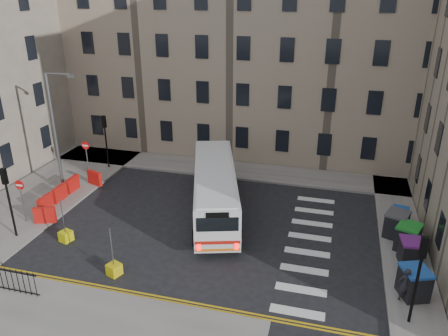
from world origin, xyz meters
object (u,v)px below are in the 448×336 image
at_px(wheelie_bin_c, 408,237).
at_px(wheelie_bin_d, 396,224).
at_px(wheelie_bin_e, 399,218).
at_px(bus, 215,188).
at_px(bollard_chevron, 114,269).
at_px(streetlamp, 55,132).
at_px(wheelie_bin_b, 410,252).
at_px(pedestrian, 405,284).
at_px(bollard_yellow, 66,236).
at_px(wheelie_bin_a, 414,282).

height_order(wheelie_bin_c, wheelie_bin_d, wheelie_bin_d).
distance_m(wheelie_bin_c, wheelie_bin_e, 2.37).
bearing_deg(wheelie_bin_c, wheelie_bin_d, 132.57).
relative_size(bus, bollard_chevron, 18.09).
xyz_separation_m(wheelie_bin_d, bollard_chevron, (-13.61, -7.21, -0.59)).
bearing_deg(wheelie_bin_d, bollard_chevron, -131.66).
height_order(streetlamp, wheelie_bin_b, streetlamp).
relative_size(pedestrian, bollard_chevron, 2.75).
xyz_separation_m(wheelie_bin_c, bollard_yellow, (-18.18, -3.87, -0.57)).
bearing_deg(pedestrian, wheelie_bin_b, -123.56).
xyz_separation_m(bollard_yellow, bollard_chevron, (4.10, -2.09, 0.00)).
bearing_deg(wheelie_bin_e, bus, -165.28).
bearing_deg(wheelie_bin_e, bollard_yellow, -150.45).
relative_size(wheelie_bin_e, pedestrian, 0.73).
height_order(bollard_yellow, bollard_chevron, same).
distance_m(wheelie_bin_b, wheelie_bin_e, 3.73).
height_order(wheelie_bin_c, wheelie_bin_e, wheelie_bin_c).
height_order(streetlamp, wheelie_bin_c, streetlamp).
height_order(wheelie_bin_b, pedestrian, pedestrian).
relative_size(wheelie_bin_b, bollard_yellow, 2.21).
height_order(bus, wheelie_bin_a, bus).
relative_size(wheelie_bin_d, bollard_yellow, 2.73).
bearing_deg(bollard_chevron, bus, 68.36).
height_order(wheelie_bin_c, pedestrian, pedestrian).
relative_size(wheelie_bin_a, pedestrian, 0.98).
height_order(streetlamp, wheelie_bin_a, streetlamp).
bearing_deg(bus, pedestrian, -47.34).
bearing_deg(wheelie_bin_b, bollard_chevron, -168.17).
bearing_deg(pedestrian, streetlamp, -38.23).
height_order(pedestrian, bollard_yellow, pedestrian).
bearing_deg(wheelie_bin_e, streetlamp, -167.77).
relative_size(wheelie_bin_b, wheelie_bin_e, 1.11).
bearing_deg(wheelie_bin_e, bollard_chevron, -138.63).
relative_size(streetlamp, bollard_yellow, 13.57).
xyz_separation_m(wheelie_bin_d, wheelie_bin_e, (0.28, 1.11, -0.15)).
bearing_deg(bollard_chevron, wheelie_bin_a, 7.93).
height_order(wheelie_bin_a, bollard_yellow, wheelie_bin_a).
height_order(wheelie_bin_d, wheelie_bin_e, wheelie_bin_d).
distance_m(streetlamp, wheelie_bin_e, 22.20).
relative_size(bus, wheelie_bin_e, 9.05).
distance_m(wheelie_bin_d, wheelie_bin_e, 1.16).
distance_m(wheelie_bin_a, wheelie_bin_e, 6.38).
height_order(wheelie_bin_a, bollard_chevron, wheelie_bin_a).
xyz_separation_m(bus, wheelie_bin_a, (10.94, -5.57, -0.80)).
distance_m(streetlamp, wheelie_bin_a, 22.91).
xyz_separation_m(bus, bollard_yellow, (-7.08, -5.41, -1.37)).
bearing_deg(wheelie_bin_d, streetlamp, -160.70).
distance_m(wheelie_bin_c, bollard_chevron, 15.31).
bearing_deg(streetlamp, bollard_chevron, -43.68).
xyz_separation_m(streetlamp, wheelie_bin_b, (22.07, -3.04, -3.52)).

